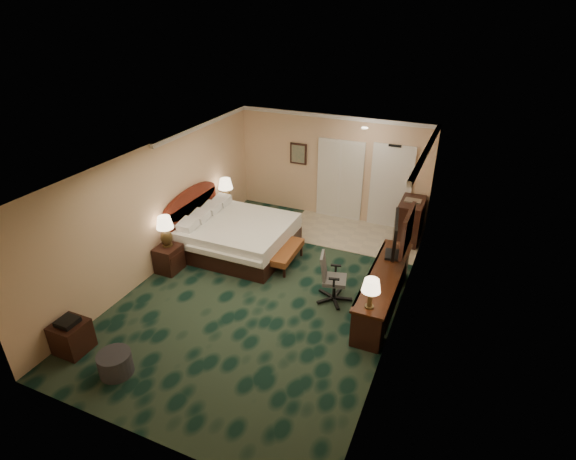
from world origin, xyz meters
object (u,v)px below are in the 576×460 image
at_px(lamp_near, 166,231).
at_px(desk, 383,291).
at_px(minibar, 410,221).
at_px(bed, 240,237).
at_px(nightstand_far, 226,214).
at_px(ottoman, 115,363).
at_px(bed_bench, 287,257).
at_px(side_table, 72,337).
at_px(tv, 395,238).
at_px(desk_chair, 335,278).
at_px(nightstand_near, 169,259).
at_px(lamp_far, 226,192).

bearing_deg(lamp_near, desk, 5.99).
bearing_deg(desk, minibar, 90.29).
xyz_separation_m(bed, nightstand_far, (-0.98, 1.04, -0.08)).
bearing_deg(ottoman, nightstand_far, 101.56).
bearing_deg(bed_bench, side_table, -121.20).
distance_m(ottoman, side_table, 1.02).
distance_m(ottoman, tv, 5.32).
relative_size(lamp_near, desk_chair, 0.68).
bearing_deg(minibar, ottoman, -118.77).
height_order(lamp_near, ottoman, lamp_near).
xyz_separation_m(bed, lamp_near, (-1.00, -1.29, 0.55)).
xyz_separation_m(ottoman, tv, (3.40, 3.98, 0.97)).
distance_m(bed, nightstand_near, 1.66).
height_order(ottoman, tv, tv).
xyz_separation_m(lamp_near, ottoman, (1.07, -2.83, -0.72)).
relative_size(lamp_near, minibar, 0.67).
relative_size(bed_bench, minibar, 1.15).
height_order(lamp_far, tv, tv).
xyz_separation_m(lamp_near, tv, (4.47, 1.15, 0.25)).
relative_size(bed, tv, 2.15).
xyz_separation_m(bed_bench, desk, (2.24, -0.68, 0.18)).
bearing_deg(bed_bench, desk, -18.59).
relative_size(lamp_far, desk, 0.26).
bearing_deg(lamp_far, nightstand_far, -116.98).
xyz_separation_m(lamp_near, bed_bench, (2.24, 1.15, -0.71)).
bearing_deg(side_table, desk, 35.71).
distance_m(nightstand_near, lamp_far, 2.50).
height_order(lamp_far, bed_bench, lamp_far).
bearing_deg(bed, nightstand_far, 133.28).
bearing_deg(lamp_far, nightstand_near, -90.23).
bearing_deg(bed, desk, -13.28).
relative_size(bed, desk_chair, 2.24).
height_order(bed, lamp_far, lamp_far).
bearing_deg(bed, minibar, 30.74).
xyz_separation_m(bed, bed_bench, (1.24, -0.14, -0.16)).
relative_size(nightstand_far, minibar, 0.54).
bearing_deg(lamp_far, tv, -15.42).
distance_m(bed, lamp_far, 1.54).
bearing_deg(desk_chair, nightstand_far, 136.98).
bearing_deg(nightstand_far, nightstand_near, -89.72).
relative_size(bed, lamp_near, 3.31).
distance_m(side_table, desk, 5.44).
height_order(side_table, minibar, minibar).
bearing_deg(ottoman, bed_bench, 73.67).
xyz_separation_m(nightstand_near, lamp_near, (-0.03, 0.05, 0.62)).
relative_size(side_table, minibar, 0.54).
xyz_separation_m(nightstand_far, minibar, (4.45, 1.02, 0.23)).
xyz_separation_m(tv, minibar, (-0.01, 2.20, -0.65)).
distance_m(nightstand_near, lamp_near, 0.63).
bearing_deg(minibar, bed_bench, -135.29).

